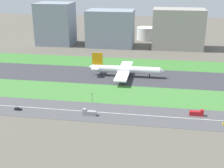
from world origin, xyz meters
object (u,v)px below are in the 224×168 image
truck_1 (89,113)px  truck_0 (197,113)px  car_2 (18,109)px  airliner (124,69)px  terminal_building (56,24)px  fuel_tank_west (146,33)px  hangar_building (111,28)px  office_tower (178,29)px  traffic_light (92,97)px  fuel_tank_centre (173,34)px

truck_1 → truck_0: size_ratio=1.00×
truck_1 → car_2: 47.10m
airliner → terminal_building: (-99.25, 114.00, 18.90)m
fuel_tank_west → terminal_building: bearing=-157.6°
terminal_building → truck_1: bearing=-65.7°
hangar_building → terminal_building: bearing=180.0°
fuel_tank_west → office_tower: bearing=-49.4°
airliner → office_tower: bearing=66.9°
traffic_light → fuel_tank_west: size_ratio=0.29×
car_2 → office_tower: (108.18, 192.00, 21.84)m
airliner → truck_1: (-12.57, -78.00, -4.56)m
truck_1 → fuel_tank_west: 238.15m
office_tower → fuel_tank_centre: (-3.61, 45.00, -13.88)m
truck_0 → terminal_building: size_ratio=0.17×
airliner → office_tower: 124.99m
fuel_tank_centre → traffic_light: bearing=-105.2°
traffic_light → terminal_building: 194.60m
airliner → office_tower: office_tower is taller
truck_1 → office_tower: (61.08, 192.00, 21.09)m
traffic_light → office_tower: size_ratio=0.12×
airliner → car_2: airliner is taller
traffic_light → hangar_building: 175.58m
truck_0 → fuel_tank_centre: size_ratio=0.34×
airliner → fuel_tank_west: (9.92, 159.00, 1.87)m
truck_0 → fuel_tank_centre: 227.26m
truck_1 → hangar_building: 193.87m
office_tower → fuel_tank_west: bearing=130.6°
terminal_building → fuel_tank_centre: (144.15, 45.00, -16.25)m
car_2 → traffic_light: size_ratio=0.61×
office_tower → fuel_tank_west: size_ratio=2.36×
fuel_tank_west → truck_1: bearing=-95.4°
terminal_building → traffic_light: bearing=-64.1°
truck_1 → office_tower: bearing=-107.6°
car_2 → truck_0: truck_0 is taller
airliner → car_2: (-59.67, -78.00, -5.31)m
traffic_light → office_tower: bearing=70.1°
hangar_building → office_tower: 79.26m
truck_1 → fuel_tank_west: size_ratio=0.34×
truck_1 → traffic_light: (-2.07, 17.99, 2.62)m
truck_0 → terminal_building: 238.53m
fuel_tank_centre → airliner: bearing=-105.8°
airliner → truck_1: 79.14m
truck_0 → fuel_tank_centre: bearing=92.1°
terminal_building → fuel_tank_west: terminal_building is taller
fuel_tank_centre → truck_1: bearing=-103.6°
truck_0 → fuel_tank_centre: fuel_tank_centre is taller
truck_1 → hangar_building: bearing=-84.6°
terminal_building → fuel_tank_centre: 151.88m
office_tower → fuel_tank_west: (-38.59, 45.00, -14.66)m
truck_1 → terminal_building: size_ratio=0.17×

